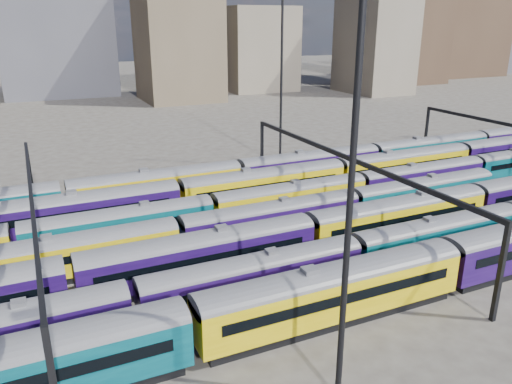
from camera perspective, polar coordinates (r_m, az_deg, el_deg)
name	(u,v)px	position (r m, az deg, el deg)	size (l,w,h in m)	color
ground	(257,242)	(50.60, 0.15, -5.73)	(500.00, 500.00, 0.00)	#403B36
rake_0	(447,259)	(43.76, 20.99, -7.14)	(130.05, 3.17, 5.35)	black
rake_1	(254,273)	(39.53, -0.22, -9.26)	(131.94, 2.76, 4.63)	black
rake_2	(309,230)	(46.73, 6.03, -4.36)	(125.75, 3.07, 5.17)	black
rake_3	(67,252)	(45.69, -20.77, -6.41)	(97.13, 2.85, 4.78)	black
rake_4	(120,222)	(50.76, -15.24, -3.35)	(132.68, 2.77, 4.66)	black
rake_5	(264,182)	(60.29, 0.97, 1.19)	(106.21, 3.11, 5.24)	black
rake_6	(157,183)	(61.03, -11.22, 1.03)	(148.23, 3.10, 5.22)	black
gantry_1	(33,209)	(44.10, -24.14, -1.74)	(0.35, 40.35, 8.03)	black
gantry_2	(344,166)	(52.99, 10.03, 2.95)	(0.35, 40.35, 8.03)	black
mast_2	(352,172)	(25.43, 10.92, 2.30)	(1.40, 0.50, 25.60)	black
mast_3	(281,73)	(74.51, 2.93, 13.39)	(1.40, 0.50, 25.60)	black
skyline	(400,22)	(192.75, 16.15, 18.12)	(399.22, 60.48, 50.03)	#665B4C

